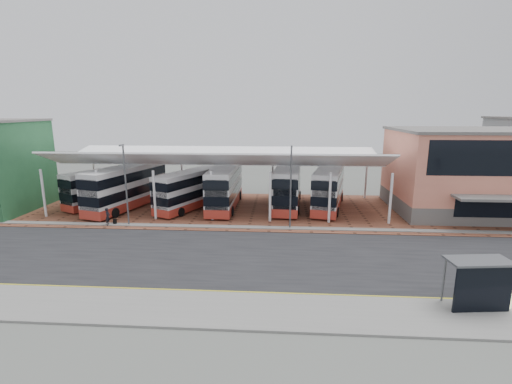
{
  "coord_description": "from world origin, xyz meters",
  "views": [
    {
      "loc": [
        1.0,
        -28.1,
        11.32
      ],
      "look_at": [
        -1.33,
        6.95,
        3.45
      ],
      "focal_mm": 26.0,
      "sensor_mm": 36.0,
      "label": 1
    }
  ],
  "objects_px": {
    "bus_0": "(105,187)",
    "bus_5": "(329,188)",
    "bus_4": "(288,186)",
    "bus_shelter": "(486,280)",
    "bus_3": "(225,187)",
    "bus_2": "(191,190)",
    "pedestrian": "(108,217)",
    "bus_1": "(127,188)",
    "terminal": "(479,171)"
  },
  "relations": [
    {
      "from": "bus_5",
      "to": "bus_4",
      "type": "bearing_deg",
      "value": -170.2
    },
    {
      "from": "terminal",
      "to": "bus_shelter",
      "type": "bearing_deg",
      "value": -115.27
    },
    {
      "from": "bus_1",
      "to": "bus_shelter",
      "type": "height_order",
      "value": "bus_1"
    },
    {
      "from": "bus_1",
      "to": "bus_5",
      "type": "relative_size",
      "value": 1.03
    },
    {
      "from": "bus_0",
      "to": "bus_3",
      "type": "xyz_separation_m",
      "value": [
        14.56,
        -0.4,
        0.26
      ]
    },
    {
      "from": "bus_0",
      "to": "bus_2",
      "type": "xyz_separation_m",
      "value": [
        10.74,
        -1.12,
        0.05
      ]
    },
    {
      "from": "terminal",
      "to": "bus_3",
      "type": "bearing_deg",
      "value": -179.82
    },
    {
      "from": "terminal",
      "to": "bus_0",
      "type": "relative_size",
      "value": 1.78
    },
    {
      "from": "bus_3",
      "to": "bus_2",
      "type": "bearing_deg",
      "value": -168.99
    },
    {
      "from": "bus_3",
      "to": "bus_shelter",
      "type": "distance_m",
      "value": 28.34
    },
    {
      "from": "bus_5",
      "to": "terminal",
      "type": "bearing_deg",
      "value": 11.0
    },
    {
      "from": "bus_0",
      "to": "bus_4",
      "type": "relative_size",
      "value": 0.87
    },
    {
      "from": "bus_4",
      "to": "bus_1",
      "type": "bearing_deg",
      "value": -169.71
    },
    {
      "from": "bus_4",
      "to": "pedestrian",
      "type": "relative_size",
      "value": 6.74
    },
    {
      "from": "bus_5",
      "to": "pedestrian",
      "type": "height_order",
      "value": "bus_5"
    },
    {
      "from": "bus_5",
      "to": "bus_0",
      "type": "bearing_deg",
      "value": -167.22
    },
    {
      "from": "bus_4",
      "to": "bus_shelter",
      "type": "height_order",
      "value": "bus_4"
    },
    {
      "from": "bus_4",
      "to": "bus_shelter",
      "type": "relative_size",
      "value": 3.2
    },
    {
      "from": "bus_1",
      "to": "bus_2",
      "type": "xyz_separation_m",
      "value": [
        7.42,
        0.55,
        -0.26
      ]
    },
    {
      "from": "bus_4",
      "to": "bus_shelter",
      "type": "bearing_deg",
      "value": -60.37
    },
    {
      "from": "bus_2",
      "to": "bus_5",
      "type": "xyz_separation_m",
      "value": [
        15.91,
        1.24,
        0.18
      ]
    },
    {
      "from": "bus_0",
      "to": "bus_5",
      "type": "distance_m",
      "value": 26.65
    },
    {
      "from": "bus_2",
      "to": "bus_shelter",
      "type": "relative_size",
      "value": 2.87
    },
    {
      "from": "bus_4",
      "to": "pedestrian",
      "type": "height_order",
      "value": "bus_4"
    },
    {
      "from": "bus_2",
      "to": "bus_5",
      "type": "distance_m",
      "value": 15.96
    },
    {
      "from": "bus_5",
      "to": "bus_1",
      "type": "bearing_deg",
      "value": -163.09
    },
    {
      "from": "bus_1",
      "to": "bus_2",
      "type": "relative_size",
      "value": 1.14
    },
    {
      "from": "terminal",
      "to": "bus_4",
      "type": "relative_size",
      "value": 1.55
    },
    {
      "from": "bus_1",
      "to": "bus_4",
      "type": "relative_size",
      "value": 1.02
    },
    {
      "from": "pedestrian",
      "to": "bus_shelter",
      "type": "bearing_deg",
      "value": -119.09
    },
    {
      "from": "bus_1",
      "to": "bus_5",
      "type": "xyz_separation_m",
      "value": [
        23.33,
        1.79,
        -0.08
      ]
    },
    {
      "from": "bus_2",
      "to": "bus_shelter",
      "type": "distance_m",
      "value": 30.41
    },
    {
      "from": "bus_5",
      "to": "bus_shelter",
      "type": "relative_size",
      "value": 3.17
    },
    {
      "from": "bus_4",
      "to": "bus_2",
      "type": "bearing_deg",
      "value": -168.43
    },
    {
      "from": "terminal",
      "to": "bus_5",
      "type": "relative_size",
      "value": 1.56
    },
    {
      "from": "terminal",
      "to": "bus_shelter",
      "type": "xyz_separation_m",
      "value": [
        -10.33,
        -21.89,
        -2.74
      ]
    },
    {
      "from": "bus_0",
      "to": "pedestrian",
      "type": "xyz_separation_m",
      "value": [
        4.04,
        -8.23,
        -1.24
      ]
    },
    {
      "from": "pedestrian",
      "to": "bus_shelter",
      "type": "height_order",
      "value": "bus_shelter"
    },
    {
      "from": "bus_1",
      "to": "bus_3",
      "type": "relative_size",
      "value": 1.05
    },
    {
      "from": "bus_3",
      "to": "pedestrian",
      "type": "relative_size",
      "value": 6.59
    },
    {
      "from": "terminal",
      "to": "pedestrian",
      "type": "relative_size",
      "value": 10.41
    },
    {
      "from": "bus_2",
      "to": "bus_3",
      "type": "xyz_separation_m",
      "value": [
        3.82,
        0.72,
        0.21
      ]
    },
    {
      "from": "bus_0",
      "to": "bus_4",
      "type": "distance_m",
      "value": 21.9
    },
    {
      "from": "bus_3",
      "to": "bus_0",
      "type": "bearing_deg",
      "value": 178.82
    },
    {
      "from": "terminal",
      "to": "bus_5",
      "type": "height_order",
      "value": "terminal"
    },
    {
      "from": "terminal",
      "to": "bus_4",
      "type": "distance_m",
      "value": 21.23
    },
    {
      "from": "bus_4",
      "to": "pedestrian",
      "type": "bearing_deg",
      "value": -150.25
    },
    {
      "from": "bus_1",
      "to": "pedestrian",
      "type": "bearing_deg",
      "value": -67.9
    },
    {
      "from": "bus_2",
      "to": "bus_3",
      "type": "distance_m",
      "value": 3.89
    },
    {
      "from": "terminal",
      "to": "bus_3",
      "type": "relative_size",
      "value": 1.58
    }
  ]
}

